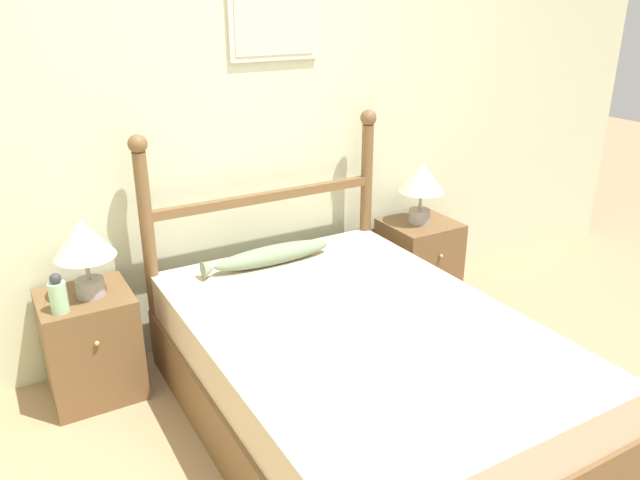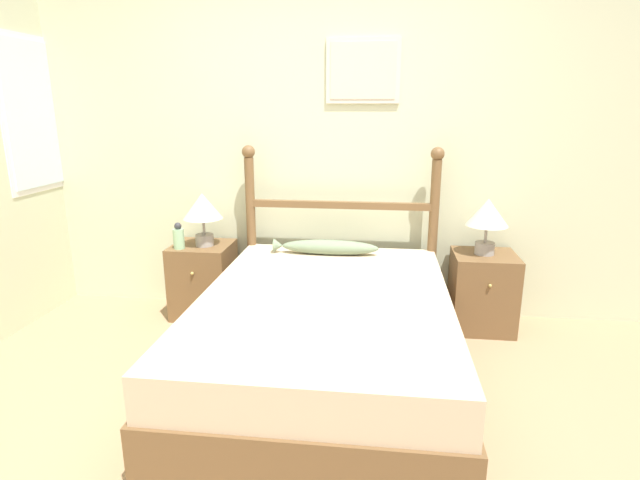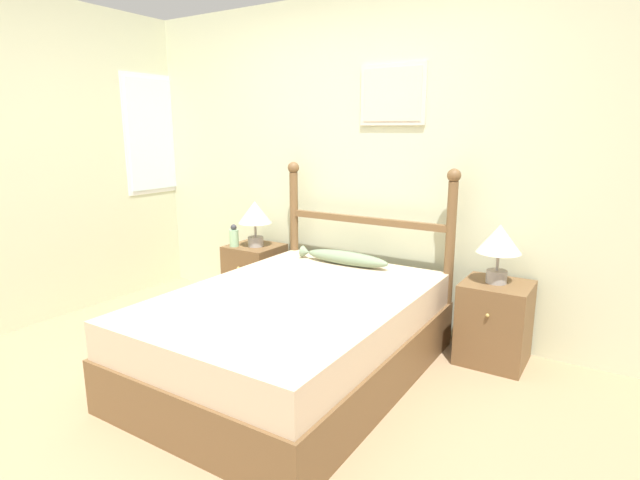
% 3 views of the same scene
% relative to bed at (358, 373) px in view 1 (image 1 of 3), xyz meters
% --- Properties ---
extents(wall_back, '(6.40, 0.08, 2.55)m').
position_rel_bed_xyz_m(wall_back, '(-0.14, 1.13, 1.01)').
color(wall_back, beige).
rests_on(wall_back, ground_plane).
extents(bed, '(1.41, 1.98, 0.54)m').
position_rel_bed_xyz_m(bed, '(0.00, 0.00, 0.00)').
color(bed, brown).
rests_on(bed, ground_plane).
extents(headboard, '(1.43, 0.10, 1.28)m').
position_rel_bed_xyz_m(headboard, '(0.00, 0.96, 0.45)').
color(headboard, brown).
rests_on(headboard, ground_plane).
extents(nightstand_left, '(0.43, 0.43, 0.55)m').
position_rel_bed_xyz_m(nightstand_left, '(-1.03, 0.86, 0.01)').
color(nightstand_left, brown).
rests_on(nightstand_left, ground_plane).
extents(nightstand_right, '(0.43, 0.43, 0.55)m').
position_rel_bed_xyz_m(nightstand_right, '(1.03, 0.86, 0.01)').
color(nightstand_right, brown).
rests_on(nightstand_right, ground_plane).
extents(table_lamp_left, '(0.29, 0.29, 0.39)m').
position_rel_bed_xyz_m(table_lamp_left, '(-0.99, 0.84, 0.56)').
color(table_lamp_left, gray).
rests_on(table_lamp_left, nightstand_left).
extents(table_lamp_right, '(0.29, 0.29, 0.39)m').
position_rel_bed_xyz_m(table_lamp_right, '(1.02, 0.87, 0.56)').
color(table_lamp_right, gray).
rests_on(table_lamp_right, nightstand_right).
extents(bottle, '(0.08, 0.08, 0.19)m').
position_rel_bed_xyz_m(bottle, '(-1.15, 0.74, 0.37)').
color(bottle, '#99C699').
rests_on(bottle, nightstand_left).
extents(fish_pillow, '(0.74, 0.12, 0.10)m').
position_rel_bed_xyz_m(fish_pillow, '(-0.08, 0.77, 0.33)').
color(fish_pillow, gray).
rests_on(fish_pillow, bed).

